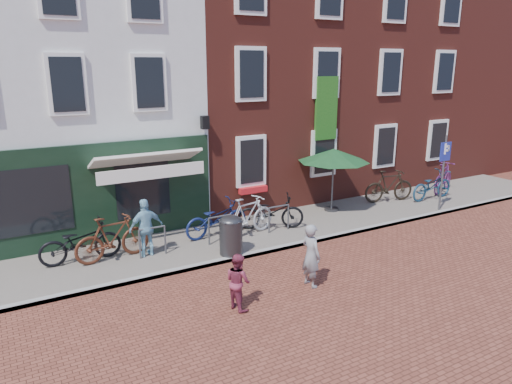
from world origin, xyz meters
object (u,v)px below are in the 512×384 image
bicycle_1 (113,238)px  boy (238,281)px  cafe_person (146,228)px  bicycle_5 (389,186)px  bicycle_4 (271,212)px  bicycle_3 (248,216)px  bicycle_0 (80,242)px  parking_sign (444,163)px  bicycle_7 (443,177)px  bicycle_2 (216,218)px  litter_bin (231,233)px  bicycle_6 (432,185)px  woman (311,255)px  parasol (334,153)px

bicycle_1 → boy: bearing=-161.5°
cafe_person → bicycle_5: bearing=178.5°
cafe_person → bicycle_4: cafe_person is taller
boy → bicycle_5: bicycle_5 is taller
bicycle_3 → bicycle_0: bearing=72.1°
bicycle_1 → bicycle_0: bearing=64.1°
parking_sign → boy: bearing=-165.1°
parking_sign → bicycle_4: parking_sign is taller
bicycle_1 → parking_sign: bearing=-103.1°
parking_sign → bicycle_1: parking_sign is taller
bicycle_1 → bicycle_7: bearing=-95.2°
parking_sign → bicycle_2: 8.22m
litter_bin → boy: (-1.11, -2.56, -0.07)m
boy → bicycle_6: bearing=-81.2°
cafe_person → bicycle_0: bearing=-20.7°
litter_bin → woman: woman is taller
bicycle_2 → bicycle_6: 8.83m
bicycle_5 → bicycle_6: bearing=-96.9°
bicycle_1 → bicycle_4: (4.89, 0.03, -0.06)m
woman → bicycle_1: woman is taller
parking_sign → bicycle_3: size_ratio=1.32×
parasol → boy: parasol is taller
boy → bicycle_3: bearing=-41.9°
bicycle_0 → bicycle_7: (13.95, 0.07, 0.06)m
boy → bicycle_1: (-1.77, 3.76, 0.08)m
litter_bin → boy: size_ratio=0.92×
bicycle_0 → parasol: bearing=-87.5°
bicycle_1 → bicycle_5: size_ratio=1.00×
bicycle_0 → bicycle_6: 12.73m
woman → bicycle_5: woman is taller
litter_bin → bicycle_5: bearing=12.2°
bicycle_0 → bicycle_5: size_ratio=1.03×
litter_bin → parking_sign: bearing=-0.4°
litter_bin → bicycle_0: size_ratio=0.56×
bicycle_2 → bicycle_7: 10.05m
woman → boy: woman is taller
litter_bin → bicycle_6: size_ratio=0.56×
boy → bicycle_1: 4.15m
parasol → bicycle_3: bearing=-168.8°
boy → bicycle_2: (1.37, 4.03, 0.02)m
cafe_person → bicycle_0: 1.71m
litter_bin → parking_sign: 8.32m
bicycle_0 → bicycle_2: 3.90m
bicycle_6 → bicycle_7: bearing=-70.0°
bicycle_2 → bicycle_7: (10.05, 0.06, 0.06)m
litter_bin → parking_sign: (8.24, -0.06, 1.12)m
bicycle_0 → bicycle_6: size_ratio=1.00×
bicycle_0 → bicycle_1: size_ratio=1.03×
bicycle_1 → bicycle_7: 13.19m
boy → bicycle_7: 12.13m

